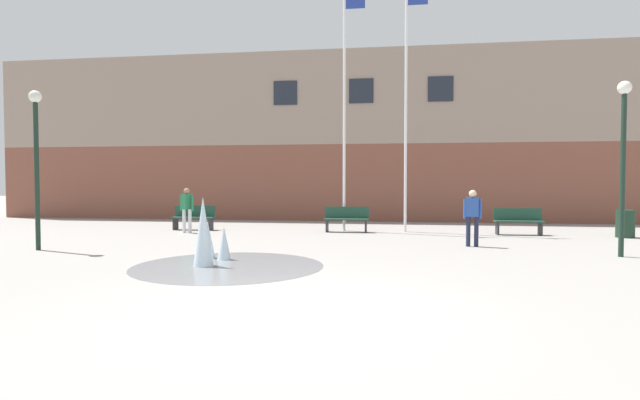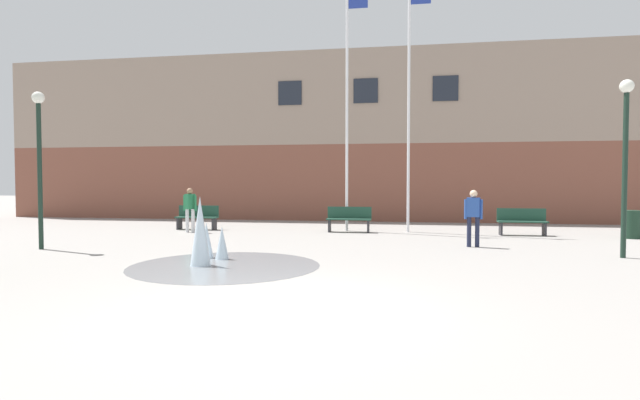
% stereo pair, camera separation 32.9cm
% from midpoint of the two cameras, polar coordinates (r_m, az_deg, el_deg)
% --- Properties ---
extents(ground_plane, '(100.00, 100.00, 0.00)m').
position_cam_midpoint_polar(ground_plane, '(7.21, -3.31, -12.55)').
color(ground_plane, gray).
extents(library_building, '(36.00, 6.05, 7.86)m').
position_cam_midpoint_polar(library_building, '(25.83, 6.10, 6.79)').
color(library_building, brown).
rests_on(library_building, ground).
extents(splash_fountain, '(4.11, 4.11, 1.51)m').
position_cam_midpoint_polar(splash_fountain, '(11.35, -11.68, -4.70)').
color(splash_fountain, gray).
rests_on(splash_fountain, ground).
extents(park_bench_far_left, '(1.60, 0.44, 0.91)m').
position_cam_midpoint_polar(park_bench_far_left, '(19.47, -13.37, -1.89)').
color(park_bench_far_left, '#28282D').
rests_on(park_bench_far_left, ground).
extents(park_bench_under_left_flagpole, '(1.60, 0.44, 0.91)m').
position_cam_midpoint_polar(park_bench_under_left_flagpole, '(18.02, 3.86, -2.16)').
color(park_bench_under_left_flagpole, '#28282D').
rests_on(park_bench_under_left_flagpole, ground).
extents(park_bench_center, '(1.60, 0.44, 0.91)m').
position_cam_midpoint_polar(park_bench_center, '(18.31, 22.57, -2.25)').
color(park_bench_center, '#28282D').
rests_on(park_bench_center, ground).
extents(adult_in_red, '(0.50, 0.39, 1.59)m').
position_cam_midpoint_polar(adult_in_red, '(18.38, -14.14, -0.72)').
color(adult_in_red, silver).
rests_on(adult_in_red, ground).
extents(teen_by_trashcan, '(0.50, 0.30, 1.59)m').
position_cam_midpoint_polar(teen_by_trashcan, '(14.55, 17.74, -1.49)').
color(teen_by_trashcan, '#1E233D').
rests_on(teen_by_trashcan, ground).
extents(flagpole_left, '(0.80, 0.10, 8.95)m').
position_cam_midpoint_polar(flagpole_left, '(18.61, 3.70, 11.10)').
color(flagpole_left, silver).
rests_on(flagpole_left, ground).
extents(flagpole_right, '(0.80, 0.10, 8.97)m').
position_cam_midpoint_polar(flagpole_right, '(18.52, 10.70, 11.15)').
color(flagpole_right, silver).
rests_on(flagpole_right, ground).
extents(lamp_post_left_lane, '(0.32, 0.32, 4.22)m').
position_cam_midpoint_polar(lamp_post_left_lane, '(15.30, -28.89, 5.25)').
color(lamp_post_left_lane, '#192D23').
rests_on(lamp_post_left_lane, ground).
extents(lamp_post_right_lane, '(0.32, 0.32, 4.24)m').
position_cam_midpoint_polar(lamp_post_right_lane, '(14.02, 32.12, 5.53)').
color(lamp_post_right_lane, '#192D23').
rests_on(lamp_post_right_lane, ground).
extents(trash_can, '(0.56, 0.56, 0.90)m').
position_cam_midpoint_polar(trash_can, '(18.95, 32.43, -2.37)').
color(trash_can, '#193323').
rests_on(trash_can, ground).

